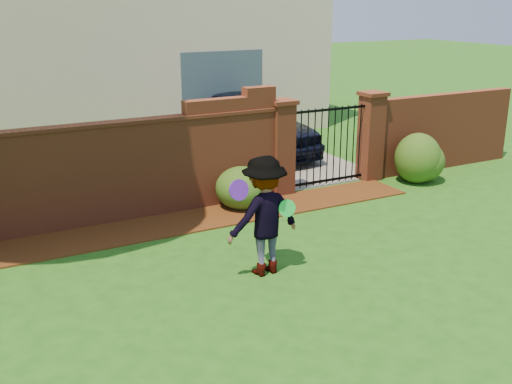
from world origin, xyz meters
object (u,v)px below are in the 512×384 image
car (258,124)px  frisbee_purple (239,190)px  man (265,217)px  frisbee_green (287,208)px

car → frisbee_purple: size_ratio=15.92×
frisbee_purple → man: bearing=8.6°
man → frisbee_purple: (-0.43, -0.07, 0.47)m
frisbee_purple → frisbee_green: (0.69, -0.09, -0.34)m
car → frisbee_green: bearing=-115.6°
frisbee_green → man: bearing=148.8°
car → man: (-3.20, -6.17, 0.08)m
man → frisbee_purple: 0.64m
man → frisbee_purple: man is taller
man → car: bearing=-121.5°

